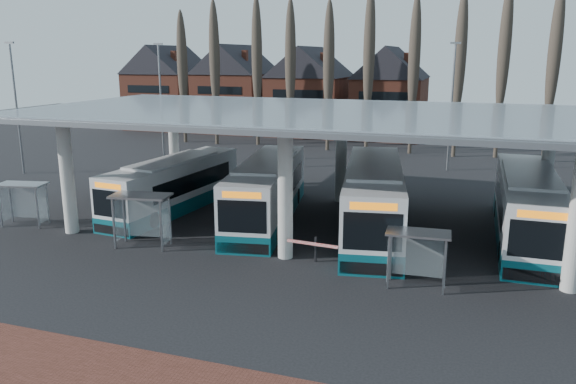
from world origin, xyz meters
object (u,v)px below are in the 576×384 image
(bus_2, at_px, (373,199))
(shelter_0, at_px, (24,194))
(shelter_2, at_px, (418,246))
(shelter_1, at_px, (143,208))
(bus_0, at_px, (175,186))
(bus_1, at_px, (267,191))
(bus_3, at_px, (527,208))

(bus_2, relative_size, shelter_0, 4.89)
(shelter_0, height_order, shelter_2, shelter_0)
(bus_2, xyz_separation_m, shelter_1, (-10.27, -6.00, 0.18))
(bus_0, bearing_deg, shelter_2, -20.06)
(bus_0, xyz_separation_m, shelter_1, (1.90, -6.39, 0.42))
(bus_1, xyz_separation_m, shelter_2, (9.15, -7.16, 0.08))
(shelter_1, bearing_deg, shelter_0, 164.63)
(bus_0, distance_m, shelter_1, 6.68)
(bus_3, xyz_separation_m, shelter_1, (-17.90, -7.13, 0.25))
(bus_3, relative_size, shelter_1, 4.20)
(bus_1, height_order, bus_3, bus_3)
(bus_3, xyz_separation_m, shelter_2, (-4.62, -7.95, 0.05))
(bus_0, bearing_deg, bus_1, 4.80)
(shelter_0, bearing_deg, bus_1, 12.00)
(bus_3, height_order, shelter_2, bus_3)
(bus_1, height_order, shelter_0, bus_1)
(shelter_1, height_order, shelter_2, shelter_1)
(shelter_0, height_order, shelter_1, shelter_1)
(shelter_0, distance_m, shelter_1, 8.23)
(bus_3, relative_size, shelter_2, 4.88)
(bus_0, bearing_deg, shelter_0, -133.92)
(shelter_0, bearing_deg, bus_2, 3.73)
(bus_3, xyz_separation_m, shelter_0, (-26.07, -6.14, 0.07))
(bus_1, xyz_separation_m, bus_3, (13.77, 0.79, 0.02))
(bus_3, bearing_deg, bus_2, -171.69)
(shelter_0, bearing_deg, shelter_1, -18.39)
(shelter_0, relative_size, shelter_1, 0.92)
(bus_2, xyz_separation_m, shelter_0, (-18.44, -5.01, -0.00))
(shelter_0, relative_size, shelter_2, 1.06)
(bus_1, bearing_deg, bus_3, -6.54)
(bus_1, height_order, shelter_1, bus_1)
(bus_2, bearing_deg, shelter_1, -159.42)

